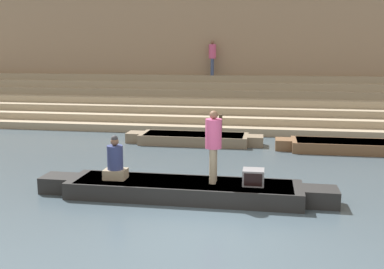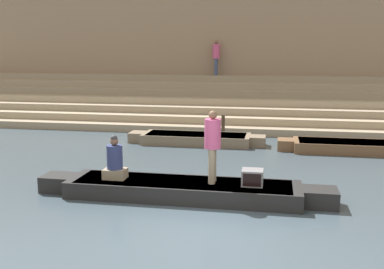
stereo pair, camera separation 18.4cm
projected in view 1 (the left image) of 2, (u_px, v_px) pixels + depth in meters
ground_plane at (204, 229)px, 8.69m from camera, size 120.00×120.00×0.00m
ghat_steps at (243, 107)px, 21.13m from camera, size 36.00×4.99×2.19m
back_wall at (247, 48)px, 22.93m from camera, size 34.20×1.28×7.18m
rowboat_main at (183, 189)px, 10.52m from camera, size 7.01×1.39×0.39m
person_standing at (213, 142)px, 10.26m from camera, size 0.38×0.38×1.68m
person_rowing at (115, 162)px, 10.65m from camera, size 0.53×0.41×1.06m
tv_set at (253, 177)px, 10.19m from camera, size 0.48×0.44×0.37m
moored_boat_shore at (351, 146)px, 15.33m from camera, size 5.09×1.34×0.37m
moored_boat_distant at (194, 138)px, 16.65m from camera, size 5.09×1.34×0.37m
mooring_post at (221, 127)px, 17.65m from camera, size 0.14×0.14×0.93m
person_on_steps at (212, 55)px, 22.34m from camera, size 0.36×0.36×1.72m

